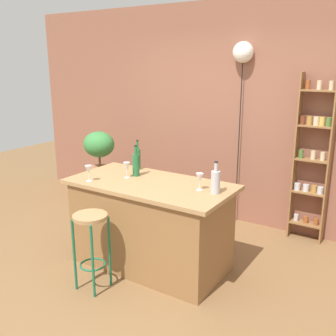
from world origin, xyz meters
name	(u,v)px	position (x,y,z in m)	size (l,w,h in m)	color
ground	(134,277)	(0.00, 0.00, 0.00)	(12.00, 12.00, 0.00)	brown
back_wall	(222,114)	(0.00, 1.95, 1.40)	(6.40, 0.10, 2.80)	#8C5642
kitchen_counter	(151,224)	(0.00, 0.30, 0.45)	(1.66, 0.84, 0.90)	olive
bar_stool	(91,235)	(-0.21, -0.35, 0.54)	(0.32, 0.32, 0.73)	#196642
spice_shelf	(312,158)	(1.21, 1.80, 1.00)	(0.39, 0.16, 1.95)	olive
plant_stool	(101,197)	(-1.46, 1.16, 0.20)	(0.29, 0.29, 0.41)	#2D2823
potted_plant	(99,152)	(-1.46, 1.16, 0.86)	(0.44, 0.40, 0.74)	#A86B4C
bottle_vinegar	(216,181)	(0.69, 0.35, 1.02)	(0.08, 0.08, 0.30)	#B2B2B7
bottle_sauce_amber	(138,158)	(-0.40, 0.63, 1.03)	(0.06, 0.06, 0.33)	#236638
bottle_spirits_clear	(136,164)	(-0.26, 0.41, 1.03)	(0.07, 0.07, 0.33)	#236638
wine_glass_left	(89,170)	(-0.54, 0.00, 1.02)	(0.07, 0.07, 0.16)	silver
wine_glass_center	(127,167)	(-0.30, 0.30, 1.02)	(0.07, 0.07, 0.16)	silver
wine_glass_right	(200,178)	(0.52, 0.35, 1.02)	(0.07, 0.07, 0.16)	silver
pendant_globe_light	(243,54)	(0.29, 1.84, 2.15)	(0.25, 0.25, 2.30)	black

